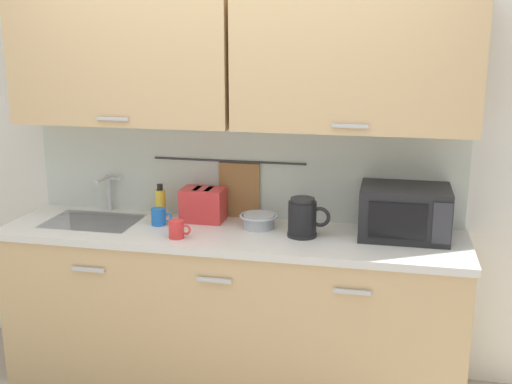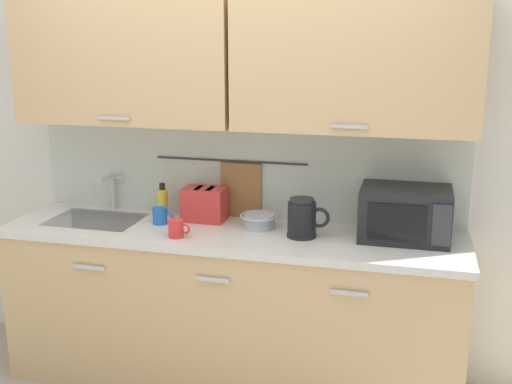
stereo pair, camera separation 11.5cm
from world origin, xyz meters
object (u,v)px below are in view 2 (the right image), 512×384
Objects in this scene: dish_soap_bottle at (163,202)px; mug_near_sink at (176,228)px; toaster at (205,204)px; microwave at (405,213)px; electric_kettle at (303,218)px; mug_by_kettle at (160,216)px; mixing_bowl at (259,220)px.

dish_soap_bottle is 1.63× the size of mug_near_sink.
toaster is at bearing 82.77° from mug_near_sink.
microwave is 1.80× the size of toaster.
electric_kettle is at bearing -15.05° from toaster.
microwave reaches higher than mug_by_kettle.
mug_near_sink is at bearing -145.12° from mixing_bowl.
toaster reaches higher than mug_by_kettle.
dish_soap_bottle is at bearing 107.22° from mug_by_kettle.
microwave is 2.15× the size of mixing_bowl.
dish_soap_bottle reaches higher than mug_near_sink.
mug_by_kettle is (-0.82, 0.03, -0.05)m from electric_kettle.
mug_by_kettle is (-0.18, 0.20, 0.00)m from mug_near_sink.
microwave is 2.35× the size of dish_soap_bottle.
dish_soap_bottle reaches higher than mixing_bowl.
electric_kettle is 0.82m from mug_by_kettle.
microwave reaches higher than mug_near_sink.
dish_soap_bottle is 0.42m from mug_near_sink.
microwave is 0.53m from electric_kettle.
mixing_bowl is (0.61, -0.09, -0.04)m from dish_soap_bottle.
dish_soap_bottle is (-0.86, 0.18, -0.01)m from electric_kettle.
microwave is 3.83× the size of mug_by_kettle.
mug_by_kettle reaches higher than mixing_bowl.
electric_kettle reaches higher than mixing_bowl.
mug_by_kettle is at bearing -173.23° from mixing_bowl.
mug_near_sink is (-0.64, -0.17, -0.05)m from electric_kettle.
mug_near_sink is at bearing -57.78° from dish_soap_bottle.
toaster is 0.26m from mug_by_kettle.
mixing_bowl is at bearing 34.88° from mug_near_sink.
microwave is 1.12m from toaster.
mug_near_sink is at bearing -166.45° from microwave.
mug_near_sink is 0.56× the size of mixing_bowl.
toaster reaches higher than mixing_bowl.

